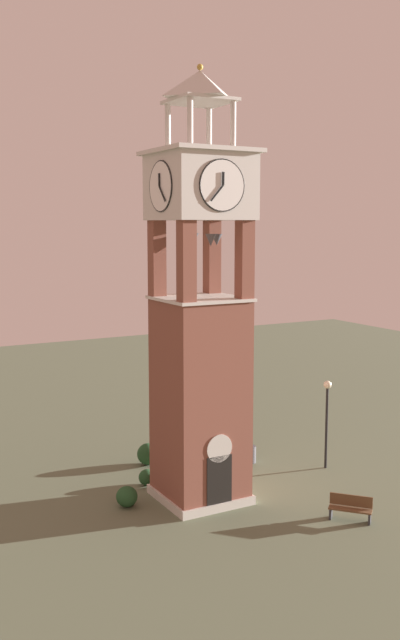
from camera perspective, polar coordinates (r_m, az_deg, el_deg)
ground at (r=29.25m, az=0.00°, el=-14.38°), size 80.00×80.00×0.00m
clock_tower at (r=27.39m, az=0.00°, el=-0.82°), size 3.67×3.67×17.02m
park_bench at (r=27.69m, az=12.22°, el=-14.80°), size 1.40×1.49×0.95m
lamp_post at (r=32.28m, az=10.35°, el=-7.11°), size 0.36×0.36×4.07m
trash_bin at (r=33.24m, az=4.14°, el=-10.89°), size 0.52×0.52×0.80m
shrub_near_entry at (r=30.57m, az=-4.34°, el=-12.71°), size 0.73×0.73×0.69m
shrub_left_of_tower at (r=28.47m, az=-6.01°, el=-14.18°), size 0.85×0.85×0.82m
shrub_behind_bench at (r=32.95m, az=-4.28°, el=-10.88°), size 1.00×1.00×1.00m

